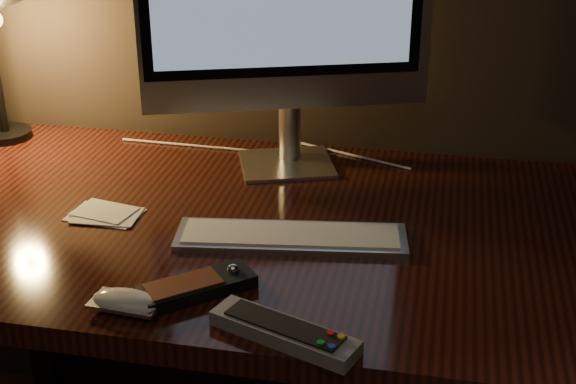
% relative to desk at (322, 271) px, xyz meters
% --- Properties ---
extents(desk, '(1.60, 0.75, 0.75)m').
position_rel_desk_xyz_m(desk, '(0.00, 0.00, 0.00)').
color(desk, '#36120C').
rests_on(desk, ground).
extents(keyboard, '(0.39, 0.16, 0.01)m').
position_rel_desk_xyz_m(keyboard, '(-0.03, -0.13, 0.14)').
color(keyboard, silver).
rests_on(keyboard, desk).
extents(mouse, '(0.10, 0.06, 0.02)m').
position_rel_desk_xyz_m(mouse, '(-0.22, -0.38, 0.14)').
color(mouse, white).
rests_on(mouse, desk).
extents(media_remote, '(0.17, 0.16, 0.03)m').
position_rel_desk_xyz_m(media_remote, '(-0.13, -0.32, 0.14)').
color(media_remote, black).
rests_on(media_remote, desk).
extents(tv_remote, '(0.22, 0.12, 0.03)m').
position_rel_desk_xyz_m(tv_remote, '(0.01, -0.41, 0.14)').
color(tv_remote, gray).
rests_on(tv_remote, desk).
extents(papers, '(0.13, 0.09, 0.01)m').
position_rel_desk_xyz_m(papers, '(-0.37, -0.11, 0.13)').
color(papers, white).
rests_on(papers, desk).
extents(cable, '(0.61, 0.15, 0.01)m').
position_rel_desk_xyz_m(cable, '(-0.16, 0.24, 0.13)').
color(cable, white).
rests_on(cable, desk).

